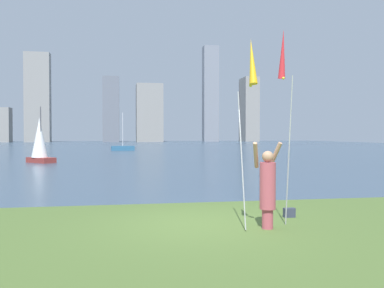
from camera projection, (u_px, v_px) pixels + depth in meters
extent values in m
cube|color=#384C60|center=(132.00, 147.00, 69.58)|extent=(120.00, 117.23, 0.12)
cube|color=#263316|center=(182.00, 204.00, 11.81)|extent=(120.00, 0.70, 0.02)
cylinder|color=#B24C59|center=(267.00, 219.00, 8.57)|extent=(0.23, 0.23, 0.41)
cylinder|color=#B24C59|center=(268.00, 186.00, 8.56)|extent=(0.33, 0.33, 0.98)
sphere|color=tan|center=(268.00, 157.00, 8.54)|extent=(0.24, 0.24, 0.24)
cylinder|color=tan|center=(256.00, 155.00, 8.64)|extent=(0.24, 0.38, 0.56)
cylinder|color=tan|center=(275.00, 155.00, 8.71)|extent=(0.24, 0.38, 0.56)
cylinder|color=#B2B2B7|center=(242.00, 159.00, 8.58)|extent=(0.02, 0.60, 2.86)
cone|color=yellow|center=(252.00, 61.00, 7.88)|extent=(0.16, 0.34, 0.92)
sphere|color=yellow|center=(251.00, 85.00, 7.98)|extent=(0.06, 0.06, 0.06)
cylinder|color=#B2B2B7|center=(289.00, 152.00, 8.76)|extent=(0.02, 0.35, 3.19)
cone|color=red|center=(283.00, 54.00, 9.08)|extent=(0.16, 0.27, 1.08)
sphere|color=yellow|center=(283.00, 78.00, 9.04)|extent=(0.06, 0.06, 0.06)
cube|color=#33384C|center=(289.00, 213.00, 9.75)|extent=(0.27, 0.13, 0.22)
cube|color=#2D6084|center=(123.00, 148.00, 51.00)|extent=(2.91, 1.10, 0.56)
cylinder|color=silver|center=(123.00, 129.00, 50.94)|extent=(0.09, 0.09, 4.13)
cube|color=maroon|center=(41.00, 160.00, 28.84)|extent=(2.23, 2.26, 0.37)
cylinder|color=#47474C|center=(41.00, 132.00, 28.79)|extent=(0.07, 0.07, 3.56)
cone|color=white|center=(39.00, 138.00, 28.90)|extent=(1.55, 1.55, 2.77)
cube|color=gray|center=(38.00, 98.00, 107.71)|extent=(6.39, 3.23, 23.40)
cube|color=slate|center=(111.00, 110.00, 109.63)|extent=(4.29, 5.22, 17.30)
cube|color=gray|center=(149.00, 113.00, 112.60)|extent=(7.10, 7.22, 15.69)
cube|color=gray|center=(210.00, 94.00, 117.70)|extent=(4.28, 3.50, 27.17)
cube|color=gray|center=(249.00, 110.00, 120.83)|extent=(4.22, 7.03, 18.60)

